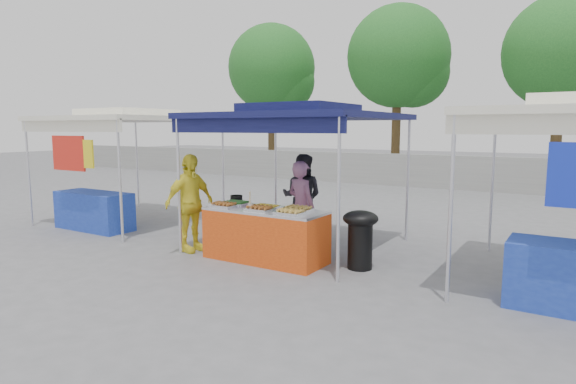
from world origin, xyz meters
The scene contains 23 objects.
ground_plane centered at (0.00, 0.00, 0.00)m, with size 80.00×80.00×0.00m, color slate.
back_wall centered at (0.00, 11.00, 0.60)m, with size 40.00×0.25×1.20m, color gray.
main_canopy centered at (0.00, 0.97, 2.37)m, with size 3.20×3.20×2.57m.
neighbor_stall_left centered at (-4.50, 0.57, 1.60)m, with size 3.20×3.20×2.57m.
tree_0 centered at (-8.27, 12.77, 4.76)m, with size 4.05×4.05×6.96m.
tree_1 centered at (-2.30, 13.13, 4.88)m, with size 4.14×4.14×7.12m.
tree_2 centered at (3.57, 12.87, 4.57)m, with size 3.89×3.89×6.69m.
vendor_table centered at (0.00, -0.10, 0.43)m, with size 2.00×0.80×0.85m.
food_tray_fl centered at (-0.67, -0.34, 0.88)m, with size 0.42×0.30×0.07m.
food_tray_fm centered at (0.04, -0.32, 0.88)m, with size 0.42×0.30×0.07m.
food_tray_fr centered at (0.61, -0.34, 0.88)m, with size 0.42×0.30×0.07m.
food_tray_bl centered at (-0.64, -0.03, 0.88)m, with size 0.42×0.30×0.07m.
food_tray_bm centered at (0.00, -0.05, 0.88)m, with size 0.42×0.30×0.07m.
food_tray_br centered at (0.58, -0.01, 0.88)m, with size 0.42×0.30×0.07m.
cooking_pot centered at (-0.84, 0.23, 0.91)m, with size 0.21×0.21×0.12m, color black.
skewer_cup centered at (-0.11, -0.35, 0.91)m, with size 0.09×0.09×0.11m, color silver.
wok_burner centered at (1.50, 0.28, 0.54)m, with size 0.54×0.54×0.91m.
crate_left centered at (-0.35, 0.63, 0.15)m, with size 0.49×0.34×0.29m, color #172FBE.
crate_right centered at (0.36, 0.46, 0.13)m, with size 0.45×0.31×0.27m, color #172FBE.
crate_stacked centered at (0.36, 0.46, 0.39)m, with size 0.41×0.29×0.25m, color #172FBE.
vendor_woman centered at (0.21, 0.70, 0.80)m, with size 0.58×0.38×1.59m, color #A1668E.
helper_man centered at (-0.29, 1.58, 0.83)m, with size 0.81×0.63×1.66m, color #232328.
customer_person centered at (-1.46, -0.29, 0.85)m, with size 1.00×0.42×1.71m, color #FFEF38.
Camera 1 is at (4.35, -6.41, 2.14)m, focal length 30.00 mm.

